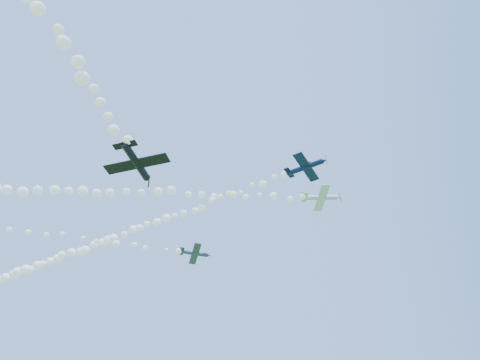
# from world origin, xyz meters

# --- Properties ---
(plane_white) EXTENTS (8.13, 8.61, 2.17)m
(plane_white) POSITION_xyz_m (19.50, 9.72, 52.74)
(plane_white) COLOR white
(smoke_trail_white) EXTENTS (82.16, 19.09, 3.34)m
(smoke_trail_white) POSITION_xyz_m (-23.92, 0.88, 52.43)
(smoke_trail_white) COLOR white
(plane_navy) EXTENTS (7.87, 8.33, 2.48)m
(plane_navy) POSITION_xyz_m (16.53, -2.16, 50.55)
(plane_navy) COLOR #0D173B
(smoke_trail_navy) EXTENTS (76.71, 31.37, 3.09)m
(smoke_trail_navy) POSITION_xyz_m (-23.95, 13.45, 50.35)
(smoke_trail_navy) COLOR white
(plane_grey) EXTENTS (5.98, 6.29, 1.95)m
(plane_grey) POSITION_xyz_m (-5.49, 8.79, 41.52)
(plane_grey) COLOR #373F50
(plane_black) EXTENTS (8.28, 7.89, 2.10)m
(plane_black) POSITION_xyz_m (-5.29, -21.36, 36.35)
(plane_black) COLOR black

